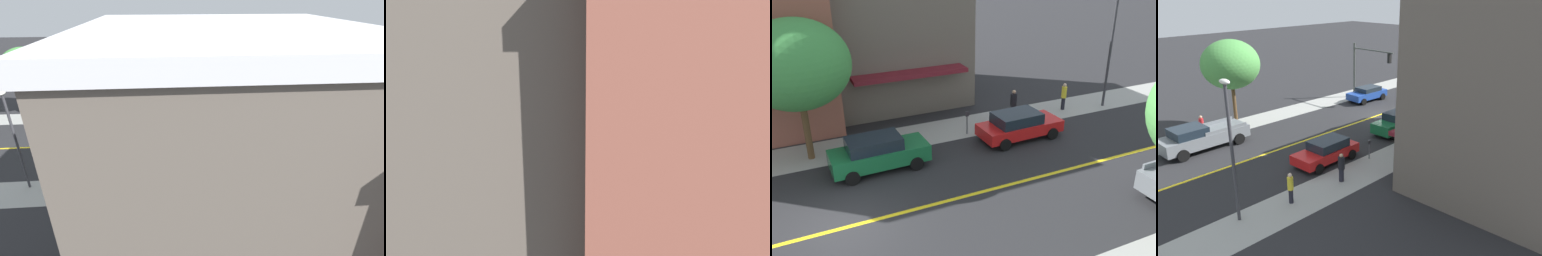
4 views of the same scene
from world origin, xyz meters
The scene contains 21 objects.
ground_plane centered at (0.00, 0.00, 0.00)m, with size 140.00×140.00×0.00m, color #262628.
sidewalk_left centered at (-6.54, 0.00, 0.00)m, with size 2.86×126.00×0.01m, color #9E9E99.
sidewalk_right centered at (6.54, 0.00, 0.00)m, with size 2.86×126.00×0.01m, color #9E9E99.
road_centerline_stripe centered at (0.00, 0.00, 0.00)m, with size 0.20×126.00×0.00m, color yellow.
pale_office_building centered at (-13.80, 5.72, 5.73)m, with size 10.25×9.09×11.44m.
street_tree_left_near centered at (-6.23, -0.37, 4.69)m, with size 4.84×4.84×6.76m.
street_tree_right_corner centered at (6.60, 21.96, 5.71)m, with size 4.16×4.16×7.52m.
street_tree_left_far centered at (6.43, 10.42, 5.06)m, with size 4.50×4.50×6.98m.
fire_hydrant centered at (-5.87, 3.17, 0.42)m, with size 0.44×0.24×0.84m.
parking_meter centered at (-5.57, 7.75, 0.87)m, with size 0.12×0.18×1.32m.
traffic_light_mast centered at (4.21, -2.88, 3.68)m, with size 4.95×0.32×5.50m.
street_lamp centered at (-5.78, 17.61, 4.28)m, with size 0.70×0.36×7.01m.
red_sedan_left_curb centered at (-3.90, 10.02, 0.78)m, with size 2.18×4.56×1.50m.
blue_sedan_right_curb centered at (3.89, -2.71, 0.74)m, with size 2.09×4.20×1.37m.
green_sedan_left_curb centered at (-3.78, 2.39, 0.85)m, with size 2.01×4.51×1.64m.
grey_pickup_truck centered at (3.90, 14.58, 0.93)m, with size 2.43×6.13×1.82m.
pedestrian_yellow_shirt centered at (-6.36, 14.85, 0.92)m, with size 0.32×0.32×1.72m.
pedestrian_red_shirt centered at (6.01, 13.53, 0.92)m, with size 0.34×0.34×1.73m.
pedestrian_green_shirt centered at (7.41, 20.57, 0.87)m, with size 0.34×0.34×1.65m.
pedestrian_black_shirt centered at (-6.52, 11.28, 0.91)m, with size 0.40×0.40×1.75m.
small_dog centered at (7.33, 19.95, 0.34)m, with size 0.69×0.45×0.52m.
Camera 1 is at (-22.90, 7.58, 12.36)m, focal length 26.68 mm.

